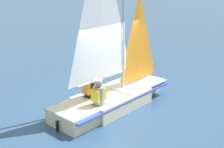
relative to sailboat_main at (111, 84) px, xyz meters
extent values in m
plane|color=#2D4C6B|center=(0.02, 0.00, -0.72)|extent=(260.00, 260.00, 0.00)
cube|color=beige|center=(0.02, 0.00, -0.50)|extent=(2.32, 1.54, 0.44)
cube|color=beige|center=(1.59, 0.12, -0.50)|extent=(0.98, 0.82, 0.44)
cube|color=beige|center=(-1.55, -0.12, -0.50)|extent=(1.02, 1.23, 0.44)
cube|color=blue|center=(0.02, 0.00, -0.36)|extent=(4.06, 1.68, 0.05)
cube|color=silver|center=(1.13, 0.09, -0.26)|extent=(1.91, 1.40, 0.04)
cylinder|color=#B7B7BC|center=(0.53, 0.04, 2.16)|extent=(0.08, 0.08, 4.89)
cylinder|color=#B7B7BC|center=(-0.41, -0.03, 0.29)|extent=(1.87, 0.21, 0.07)
pyramid|color=white|center=(-0.41, -0.03, 2.40)|extent=(1.78, 0.19, 4.16)
pyramid|color=orange|center=(1.28, 0.10, 1.23)|extent=(1.36, 0.15, 2.83)
cube|color=black|center=(-2.07, -0.16, -0.57)|extent=(0.08, 0.04, 0.31)
cube|color=black|center=(-0.64, 0.26, -0.49)|extent=(0.30, 0.26, 0.45)
cylinder|color=black|center=(-0.64, 0.26, -0.02)|extent=(0.32, 0.32, 0.50)
cube|color=orange|center=(-0.64, 0.26, 0.01)|extent=(0.36, 0.29, 0.35)
sphere|color=brown|center=(-0.64, 0.26, 0.33)|extent=(0.22, 0.22, 0.22)
cylinder|color=blue|center=(-0.64, 0.26, 0.41)|extent=(0.22, 0.22, 0.06)
cube|color=black|center=(-0.83, -0.35, -0.49)|extent=(0.30, 0.26, 0.45)
cylinder|color=gray|center=(-0.83, -0.35, -0.02)|extent=(0.32, 0.32, 0.50)
cube|color=yellow|center=(-0.83, -0.35, 0.01)|extent=(0.36, 0.29, 0.35)
sphere|color=#A87A56|center=(-0.83, -0.35, 0.33)|extent=(0.22, 0.22, 0.22)
cylinder|color=white|center=(-0.83, -0.35, 0.41)|extent=(0.22, 0.22, 0.06)
camera|label=1|loc=(-6.00, -6.29, 3.24)|focal=50.00mm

